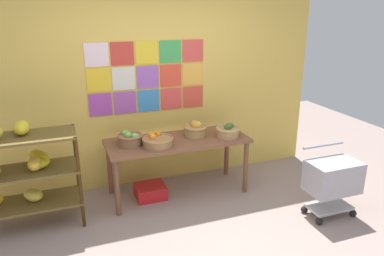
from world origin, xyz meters
TOP-DOWN VIEW (x-y plane):
  - ground at (0.00, 0.00)m, footprint 9.43×9.43m
  - back_wall_with_art at (-0.00, 1.74)m, footprint 4.47×0.07m
  - banana_shelf_unit at (-1.66, 1.08)m, footprint 1.10×0.55m
  - display_table at (0.11, 1.24)m, footprint 1.75×0.68m
  - fruit_basket_right at (-0.18, 1.11)m, footprint 0.37×0.37m
  - fruit_basket_left at (0.37, 1.29)m, footprint 0.30×0.30m
  - fruit_basket_back_left at (0.74, 1.12)m, footprint 0.31×0.31m
  - fruit_basket_centre at (-0.47, 1.25)m, footprint 0.31×0.31m
  - produce_crate_under_table at (-0.26, 1.23)m, footprint 0.36×0.33m
  - shopping_cart at (1.56, 0.13)m, footprint 0.57×0.41m

SIDE VIEW (x-z plane):
  - ground at x=0.00m, z-range 0.00..0.00m
  - produce_crate_under_table at x=-0.26m, z-range 0.00..0.16m
  - shopping_cart at x=1.56m, z-range 0.05..0.85m
  - display_table at x=0.11m, z-range 0.28..1.00m
  - banana_shelf_unit at x=-1.66m, z-range 0.12..1.30m
  - fruit_basket_right at x=-0.18m, z-range 0.71..0.86m
  - fruit_basket_back_left at x=0.74m, z-range 0.72..0.89m
  - fruit_basket_centre at x=-0.47m, z-range 0.72..0.90m
  - fruit_basket_left at x=0.37m, z-range 0.72..0.91m
  - back_wall_with_art at x=0.00m, z-range 0.00..2.92m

